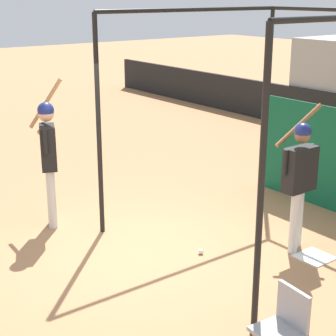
{
  "coord_description": "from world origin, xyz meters",
  "views": [
    {
      "loc": [
        5.92,
        -4.03,
        3.43
      ],
      "look_at": [
        -0.11,
        0.54,
        1.06
      ],
      "focal_mm": 60.0,
      "sensor_mm": 36.0,
      "label": 1
    }
  ],
  "objects_px": {
    "player_batter": "(300,174)",
    "player_waiting": "(48,151)",
    "folding_chair": "(285,322)",
    "baseball": "(201,251)"
  },
  "relations": [
    {
      "from": "player_batter",
      "to": "player_waiting",
      "type": "distance_m",
      "value": 3.64
    },
    {
      "from": "player_batter",
      "to": "folding_chair",
      "type": "bearing_deg",
      "value": -141.39
    },
    {
      "from": "folding_chair",
      "to": "baseball",
      "type": "height_order",
      "value": "folding_chair"
    },
    {
      "from": "folding_chair",
      "to": "player_batter",
      "type": "bearing_deg",
      "value": -45.82
    },
    {
      "from": "player_batter",
      "to": "player_waiting",
      "type": "bearing_deg",
      "value": 130.22
    },
    {
      "from": "player_waiting",
      "to": "baseball",
      "type": "distance_m",
      "value": 2.69
    },
    {
      "from": "player_batter",
      "to": "folding_chair",
      "type": "relative_size",
      "value": 2.33
    },
    {
      "from": "player_waiting",
      "to": "folding_chair",
      "type": "bearing_deg",
      "value": -154.28
    },
    {
      "from": "player_waiting",
      "to": "player_batter",
      "type": "bearing_deg",
      "value": -116.65
    },
    {
      "from": "player_waiting",
      "to": "baseball",
      "type": "bearing_deg",
      "value": -127.86
    }
  ]
}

